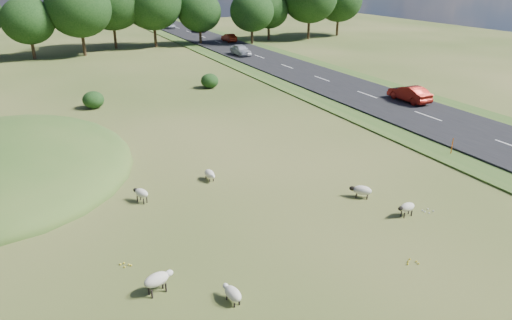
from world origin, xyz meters
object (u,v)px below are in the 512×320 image
Objects in this scene: marker_post at (452,147)px; sheep_3 at (232,293)px; sheep_4 at (407,207)px; car_2 at (241,50)px; sheep_1 at (362,190)px; car_1 at (169,25)px; car_0 at (409,94)px; car_4 at (229,38)px; sheep_5 at (141,193)px; car_3 at (199,28)px; sheep_2 at (157,279)px; sheep_0 at (210,174)px.

sheep_3 is at bearing -159.40° from marker_post.
car_2 is at bearing -105.60° from sheep_4.
car_1 is at bearing -54.70° from sheep_1.
car_1 is (-3.80, 67.46, -0.12)m from car_0.
car_1 reaches higher than marker_post.
car_0 is 1.10× the size of car_4.
sheep_5 is 0.25× the size of car_0.
car_4 is (0.00, 43.33, -0.07)m from car_0.
car_3 is (15.27, 75.10, 0.45)m from sheep_4.
sheep_1 is 1.02× the size of sheep_3.
sheep_3 is 31.56m from car_0.
car_0 is at bearing 17.00° from sheep_2.
sheep_1 is 81.89m from car_1.
marker_post is at bearing 83.06° from car_4.
car_0 reaches higher than car_1.
sheep_0 is 0.28× the size of car_4.
car_1 is at bearing -65.99° from car_3.
sheep_3 is 9.59m from sheep_5.
sheep_0 is at bearing -116.62° from car_2.
sheep_5 is at bearing -120.91° from car_2.
sheep_5 is at bearing -34.00° from sheep_4.
car_3 is 1.24× the size of car_4.
sheep_1 reaches higher than sheep_0.
car_3 is (25.72, 77.21, 0.58)m from sheep_3.
sheep_1 is 74.19m from car_3.
car_2 is 1.11× the size of car_4.
sheep_1 is 11.93m from sheep_5.
car_4 reaches higher than sheep_5.
marker_post is at bearing 0.74° from sheep_2.
car_1 reaches higher than sheep_0.
car_3 is at bearing -58.58° from sheep_1.
car_1 is at bearing -25.23° from sheep_3.
car_0 reaches higher than sheep_5.
sheep_5 is 0.25× the size of car_2.
car_1 is (23.15, 76.23, 0.32)m from sheep_5.
sheep_1 is 0.26× the size of car_1.
sheep_3 is (-19.09, -7.18, -0.21)m from marker_post.
car_0 is (6.62, 11.10, 0.38)m from marker_post.
car_3 is (6.62, 70.03, 0.37)m from marker_post.
car_2 reaches higher than sheep_0.
sheep_4 reaches higher than sheep_1.
car_1 is 9.34m from car_3.
car_0 is at bearing 59.19° from marker_post.
car_3 reaches higher than car_4.
sheep_1 is 59.05m from car_4.
car_2 reaches higher than sheep_1.
marker_post is at bearing -151.24° from sheep_4.
car_3 is (0.00, 58.93, -0.01)m from car_0.
car_2 is 29.27m from car_3.
sheep_5 is (-11.68, 7.41, 0.02)m from sheep_4.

